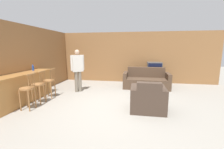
# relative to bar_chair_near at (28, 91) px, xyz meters

# --- Properties ---
(ground_plane) EXTENTS (24.00, 24.00, 0.00)m
(ground_plane) POSITION_rel_bar_chair_near_xyz_m (2.36, 0.57, -0.56)
(ground_plane) COLOR gray
(wall_back) EXTENTS (9.40, 0.08, 2.60)m
(wall_back) POSITION_rel_bar_chair_near_xyz_m (2.36, 4.24, 0.74)
(wall_back) COLOR olive
(wall_back) RESTS_ON ground_plane
(wall_left) EXTENTS (0.08, 8.67, 2.60)m
(wall_left) POSITION_rel_bar_chair_near_xyz_m (-0.90, 1.91, 0.74)
(wall_left) COLOR olive
(wall_left) RESTS_ON ground_plane
(bar_counter) EXTENTS (0.55, 2.39, 0.97)m
(bar_counter) POSITION_rel_bar_chair_near_xyz_m (-0.56, 0.53, -0.07)
(bar_counter) COLOR #A87038
(bar_counter) RESTS_ON ground_plane
(bar_chair_near) EXTENTS (0.40, 0.40, 1.06)m
(bar_chair_near) POSITION_rel_bar_chair_near_xyz_m (0.00, 0.00, 0.00)
(bar_chair_near) COLOR #996638
(bar_chair_near) RESTS_ON ground_plane
(bar_chair_mid) EXTENTS (0.40, 0.40, 1.06)m
(bar_chair_mid) POSITION_rel_bar_chair_near_xyz_m (-0.00, 0.51, 0.00)
(bar_chair_mid) COLOR #996638
(bar_chair_mid) RESTS_ON ground_plane
(bar_chair_far) EXTENTS (0.41, 0.41, 1.06)m
(bar_chair_far) POSITION_rel_bar_chair_near_xyz_m (-0.00, 1.11, 0.00)
(bar_chair_far) COLOR #996638
(bar_chair_far) RESTS_ON ground_plane
(couch_far) EXTENTS (2.02, 0.90, 0.91)m
(couch_far) POSITION_rel_bar_chair_near_xyz_m (3.51, 3.09, -0.24)
(couch_far) COLOR #4C3828
(couch_far) RESTS_ON ground_plane
(armchair_near) EXTENTS (0.96, 0.86, 0.89)m
(armchair_near) POSITION_rel_bar_chair_near_xyz_m (3.41, 0.48, -0.23)
(armchair_near) COLOR #423328
(armchair_near) RESTS_ON ground_plane
(coffee_table) EXTENTS (0.58, 0.93, 0.36)m
(coffee_table) POSITION_rel_bar_chair_near_xyz_m (3.45, 1.72, -0.25)
(coffee_table) COLOR brown
(coffee_table) RESTS_ON ground_plane
(tv_unit) EXTENTS (0.99, 0.52, 0.66)m
(tv_unit) POSITION_rel_bar_chair_near_xyz_m (3.94, 3.84, -0.23)
(tv_unit) COLOR #2D2319
(tv_unit) RESTS_ON ground_plane
(tv) EXTENTS (0.70, 0.49, 0.45)m
(tv) POSITION_rel_bar_chair_near_xyz_m (3.94, 3.84, 0.32)
(tv) COLOR #4C4C4C
(tv) RESTS_ON tv_unit
(bottle) EXTENTS (0.07, 0.07, 0.25)m
(bottle) POSITION_rel_bar_chair_near_xyz_m (-0.63, 1.14, 0.52)
(bottle) COLOR #234293
(bottle) RESTS_ON bar_counter
(book_on_table) EXTENTS (0.18, 0.18, 0.02)m
(book_on_table) POSITION_rel_bar_chair_near_xyz_m (3.40, 1.66, -0.19)
(book_on_table) COLOR maroon
(book_on_table) RESTS_ON coffee_table
(person_by_window) EXTENTS (0.45, 0.41, 1.71)m
(person_by_window) POSITION_rel_bar_chair_near_xyz_m (0.72, 1.99, 0.41)
(person_by_window) COLOR #756B5B
(person_by_window) RESTS_ON ground_plane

